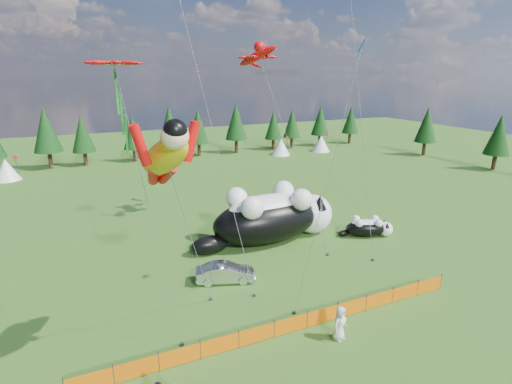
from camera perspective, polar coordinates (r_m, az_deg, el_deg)
ground at (r=25.00m, az=1.49°, el=-15.78°), size 160.00×160.00×0.00m
safety_fence at (r=22.51m, az=5.01°, el=-18.38°), size 22.06×0.06×1.10m
tree_line at (r=65.30m, az=-16.08°, el=7.76°), size 90.00×4.00×8.00m
festival_tents at (r=63.48m, az=-5.30°, el=5.71°), size 50.00×3.20×2.80m
cat_large at (r=32.76m, az=2.50°, el=-3.39°), size 12.69×4.97×4.58m
cat_small at (r=35.37m, az=15.79°, el=-4.86°), size 4.47×2.89×1.70m
car at (r=27.14m, az=-4.37°, el=-11.43°), size 4.15×2.52×1.29m
spectator_e at (r=22.21m, az=11.88°, el=-17.87°), size 1.08×0.89×1.89m
superhero_kite at (r=17.21m, az=-12.92°, el=4.94°), size 5.61×6.87×12.59m
gecko_kite at (r=36.55m, az=0.23°, el=18.87°), size 5.43×13.63×17.87m
flower_kite at (r=19.63m, az=-19.57°, el=16.49°), size 3.35×3.77×14.02m
diamond_kite_c at (r=22.76m, az=14.36°, el=17.57°), size 4.31×1.09×15.61m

